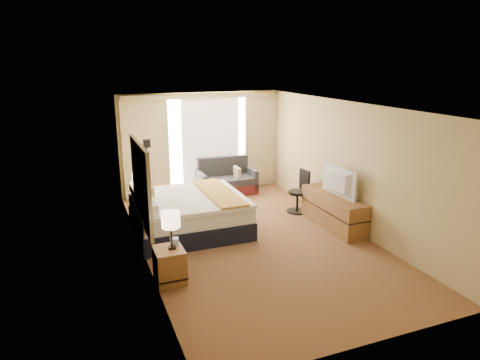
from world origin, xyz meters
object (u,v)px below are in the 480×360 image
object	(u,v)px
loveseat	(226,182)
lamp_right	(139,179)
bed	(188,213)
desk_chair	(300,193)
media_dresser	(333,211)
floor_lamp	(148,161)
nightstand_right	(144,214)
lamp_left	(171,220)
television	(335,182)
nightstand_left	(169,265)

from	to	relation	value
loveseat	lamp_right	bearing A→B (deg)	-146.89
bed	desk_chair	bearing A→B (deg)	4.65
media_dresser	floor_lamp	bearing A→B (deg)	144.61
nightstand_right	floor_lamp	bearing A→B (deg)	73.02
media_dresser	desk_chair	xyz separation A→B (m)	(-0.21, 1.07, 0.09)
nightstand_right	lamp_left	size ratio (longest dim) A/B	0.90
nightstand_right	media_dresser	xyz separation A→B (m)	(3.70, -1.45, 0.07)
floor_lamp	television	bearing A→B (deg)	-36.59
nightstand_right	desk_chair	world-z (taller)	desk_chair
nightstand_right	television	bearing A→B (deg)	-22.63
nightstand_left	bed	distance (m)	2.07
lamp_left	lamp_right	distance (m)	2.58
nightstand_right	lamp_right	bearing A→B (deg)	120.76
media_dresser	floor_lamp	world-z (taller)	floor_lamp
nightstand_right	floor_lamp	distance (m)	1.36
media_dresser	lamp_right	distance (m)	4.09
media_dresser	loveseat	xyz separation A→B (m)	(-1.29, 3.04, -0.04)
floor_lamp	television	distance (m)	4.18
media_dresser	lamp_right	bearing A→B (deg)	157.89
loveseat	lamp_right	distance (m)	2.97
desk_chair	television	size ratio (longest dim) A/B	0.94
nightstand_left	television	world-z (taller)	television
loveseat	floor_lamp	xyz separation A→B (m)	(-2.11, -0.63, 0.87)
television	nightstand_right	bearing A→B (deg)	63.90
lamp_left	television	xyz separation A→B (m)	(3.60, 0.99, -0.02)
nightstand_right	media_dresser	distance (m)	3.97
media_dresser	television	xyz separation A→B (m)	(-0.05, -0.07, 0.65)
nightstand_left	lamp_right	size ratio (longest dim) A/B	0.92
floor_lamp	desk_chair	xyz separation A→B (m)	(3.19, -1.35, -0.74)
loveseat	lamp_left	size ratio (longest dim) A/B	2.46
desk_chair	lamp_right	size ratio (longest dim) A/B	1.65
floor_lamp	desk_chair	bearing A→B (deg)	-22.92
nightstand_left	television	size ratio (longest dim) A/B	0.52
media_dresser	desk_chair	distance (m)	1.09
loveseat	media_dresser	bearing A→B (deg)	-65.76
nightstand_right	media_dresser	world-z (taller)	media_dresser
media_dresser	loveseat	distance (m)	3.31
nightstand_right	lamp_right	distance (m)	0.74
television	loveseat	bearing A→B (deg)	18.28
nightstand_right	floor_lamp	xyz separation A→B (m)	(0.30, 0.97, 0.91)
lamp_left	nightstand_right	bearing A→B (deg)	91.14
television	floor_lamp	bearing A→B (deg)	49.95
nightstand_right	desk_chair	distance (m)	3.51
bed	desk_chair	xyz separation A→B (m)	(2.68, 0.22, 0.05)
lamp_right	nightstand_right	bearing A→B (deg)	-59.24
media_dresser	television	bearing A→B (deg)	-124.84
nightstand_left	loveseat	xyz separation A→B (m)	(2.41, 4.09, 0.03)
nightstand_right	desk_chair	bearing A→B (deg)	-6.25
media_dresser	loveseat	size ratio (longest dim) A/B	1.20
desk_chair	television	distance (m)	1.28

